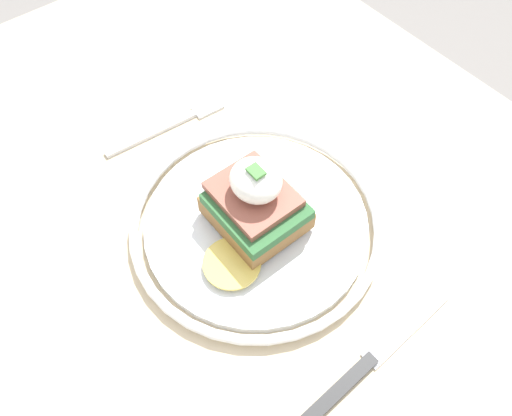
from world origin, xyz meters
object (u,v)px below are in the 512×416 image
Objects in this scene: plate at (256,222)px; fork at (172,124)px; sandwich at (255,204)px; knife at (365,365)px.

fork is (-0.18, 0.01, -0.01)m from plate.
plate is 1.69× the size of fork.
plate is at bearing 99.73° from sandwich.
plate is 0.18m from knife.
sandwich is 0.18m from knife.
sandwich is at bearing 175.66° from knife.
plate is at bearing -2.91° from fork.
plate is 2.21× the size of sandwich.
sandwich is 0.18m from fork.
sandwich is 0.63× the size of knife.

